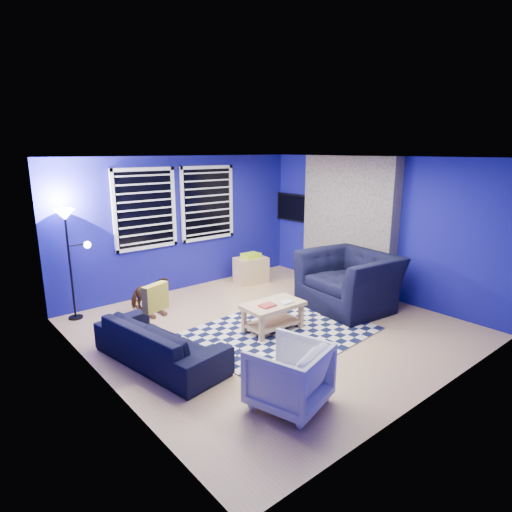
% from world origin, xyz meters
% --- Properties ---
extents(floor, '(5.00, 5.00, 0.00)m').
position_xyz_m(floor, '(0.00, 0.00, 0.00)').
color(floor, tan).
rests_on(floor, ground).
extents(ceiling, '(5.00, 5.00, 0.00)m').
position_xyz_m(ceiling, '(0.00, 0.00, 2.50)').
color(ceiling, white).
rests_on(ceiling, wall_back).
extents(wall_back, '(5.00, 0.00, 5.00)m').
position_xyz_m(wall_back, '(0.00, 2.50, 1.25)').
color(wall_back, navy).
rests_on(wall_back, floor).
extents(wall_left, '(0.00, 5.00, 5.00)m').
position_xyz_m(wall_left, '(-2.50, 0.00, 1.25)').
color(wall_left, navy).
rests_on(wall_left, floor).
extents(wall_right, '(0.00, 5.00, 5.00)m').
position_xyz_m(wall_right, '(2.50, 0.00, 1.25)').
color(wall_right, navy).
rests_on(wall_right, floor).
extents(fireplace, '(0.65, 2.00, 2.50)m').
position_xyz_m(fireplace, '(2.36, 0.50, 1.20)').
color(fireplace, gray).
rests_on(fireplace, floor).
extents(window_left, '(1.17, 0.06, 1.42)m').
position_xyz_m(window_left, '(-0.75, 2.46, 1.60)').
color(window_left, black).
rests_on(window_left, wall_back).
extents(window_right, '(1.17, 0.06, 1.42)m').
position_xyz_m(window_right, '(0.55, 2.46, 1.60)').
color(window_right, black).
rests_on(window_right, wall_back).
extents(tv, '(0.07, 1.00, 0.58)m').
position_xyz_m(tv, '(2.45, 2.00, 1.40)').
color(tv, black).
rests_on(tv, wall_right).
extents(rug, '(2.64, 2.18, 0.02)m').
position_xyz_m(rug, '(-0.04, -0.24, 0.01)').
color(rug, black).
rests_on(rug, floor).
extents(sofa, '(1.98, 1.04, 0.55)m').
position_xyz_m(sofa, '(-1.79, 0.08, 0.28)').
color(sofa, black).
rests_on(sofa, floor).
extents(armchair_big, '(1.57, 1.40, 0.94)m').
position_xyz_m(armchair_big, '(1.56, -0.21, 0.47)').
color(armchair_big, black).
rests_on(armchair_big, floor).
extents(armchair_bent, '(0.90, 0.92, 0.68)m').
position_xyz_m(armchair_bent, '(-1.20, -1.62, 0.34)').
color(armchair_bent, gray).
rests_on(armchair_bent, floor).
extents(rocking_horse, '(0.33, 0.62, 0.50)m').
position_xyz_m(rocking_horse, '(-1.11, 1.71, 0.32)').
color(rocking_horse, '#442B16').
rests_on(rocking_horse, floor).
extents(coffee_table, '(0.91, 0.54, 0.45)m').
position_xyz_m(coffee_table, '(-0.06, -0.11, 0.31)').
color(coffee_table, tan).
rests_on(coffee_table, rug).
extents(cabinet, '(0.68, 0.51, 0.61)m').
position_xyz_m(cabinet, '(1.18, 1.92, 0.27)').
color(cabinet, tan).
rests_on(cabinet, floor).
extents(floor_lamp, '(0.47, 0.29, 1.74)m').
position_xyz_m(floor_lamp, '(-2.13, 2.25, 1.43)').
color(floor_lamp, black).
rests_on(floor_lamp, floor).
extents(throw_pillow, '(0.39, 0.22, 0.36)m').
position_xyz_m(throw_pillow, '(-1.64, 0.44, 0.73)').
color(throw_pillow, gold).
rests_on(throw_pillow, sofa).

